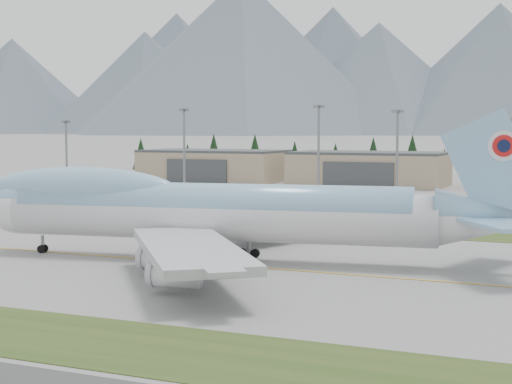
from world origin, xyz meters
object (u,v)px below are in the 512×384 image
at_px(hangar_center, 369,169).
at_px(service_vehicle_b, 495,195).
at_px(boeing_747_freighter, 211,211).
at_px(service_vehicle_a, 338,189).
at_px(hangar_left, 214,166).

relative_size(hangar_center, service_vehicle_b, 13.69).
relative_size(boeing_747_freighter, service_vehicle_b, 22.63).
bearing_deg(service_vehicle_a, hangar_left, 173.13).
xyz_separation_m(boeing_747_freighter, hangar_left, (-71.77, 146.65, -1.47)).
relative_size(hangar_center, service_vehicle_a, 14.33).
bearing_deg(hangar_left, hangar_center, 0.00).
xyz_separation_m(hangar_left, service_vehicle_a, (50.19, -18.19, -5.39)).
distance_m(hangar_center, service_vehicle_a, 19.57).
bearing_deg(hangar_left, service_vehicle_a, -19.92).
bearing_deg(boeing_747_freighter, service_vehicle_a, 90.57).
height_order(hangar_left, service_vehicle_a, hangar_left).
xyz_separation_m(service_vehicle_a, service_vehicle_b, (45.71, -2.34, 0.00)).
height_order(boeing_747_freighter, service_vehicle_a, boeing_747_freighter).
distance_m(boeing_747_freighter, hangar_center, 147.61).
relative_size(service_vehicle_a, service_vehicle_b, 0.96).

